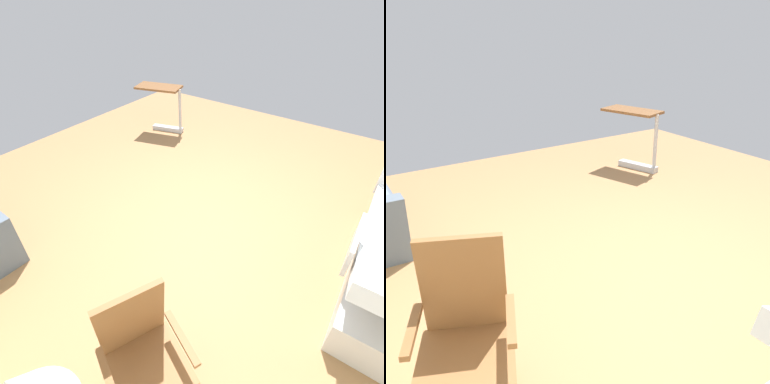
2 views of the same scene
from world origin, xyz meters
The scene contains 3 objects.
ground_plane centered at (0.00, 0.00, 0.00)m, with size 7.24×7.24×0.00m, color #9E7247.
rocking_chair centered at (-0.77, 1.83, 0.50)m, with size 0.89×0.74×1.05m.
overbed_table centered at (1.99, -1.69, 0.53)m, with size 0.88×0.61×0.84m.
Camera 1 is at (-1.53, 2.37, 2.47)m, focal length 27.57 mm.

